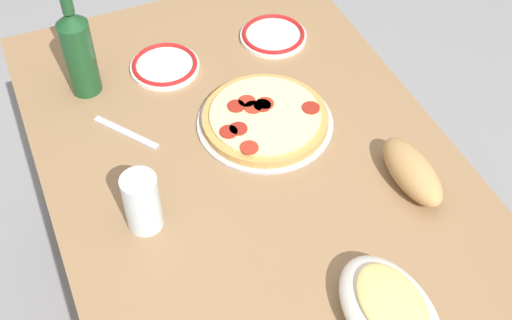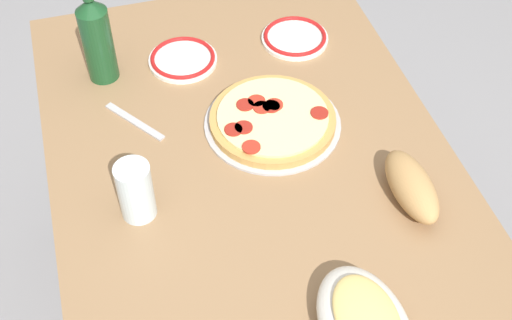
{
  "view_description": "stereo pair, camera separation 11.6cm",
  "coord_description": "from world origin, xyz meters",
  "px_view_note": "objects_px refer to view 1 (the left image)",
  "views": [
    {
      "loc": [
        0.87,
        -0.37,
        1.8
      ],
      "look_at": [
        0.0,
        0.0,
        0.75
      ],
      "focal_mm": 48.68,
      "sensor_mm": 36.0,
      "label": 1
    },
    {
      "loc": [
        0.91,
        -0.26,
        1.8
      ],
      "look_at": [
        0.0,
        0.0,
        0.75
      ],
      "focal_mm": 48.68,
      "sensor_mm": 36.0,
      "label": 2
    }
  ],
  "objects_px": {
    "side_plate_far": "(273,35)",
    "bread_loaf": "(412,172)",
    "pepperoni_pizza": "(265,119)",
    "dining_table": "(256,206)",
    "water_glass": "(142,202)",
    "baked_pasta_dish": "(390,311)",
    "side_plate_near": "(165,66)",
    "wine_bottle": "(78,50)"
  },
  "relations": [
    {
      "from": "wine_bottle",
      "to": "bread_loaf",
      "type": "distance_m",
      "value": 0.76
    },
    {
      "from": "baked_pasta_dish",
      "to": "side_plate_near",
      "type": "bearing_deg",
      "value": -169.67
    },
    {
      "from": "dining_table",
      "to": "bread_loaf",
      "type": "distance_m",
      "value": 0.35
    },
    {
      "from": "water_glass",
      "to": "bread_loaf",
      "type": "distance_m",
      "value": 0.54
    },
    {
      "from": "dining_table",
      "to": "side_plate_near",
      "type": "relative_size",
      "value": 7.85
    },
    {
      "from": "dining_table",
      "to": "side_plate_near",
      "type": "height_order",
      "value": "side_plate_near"
    },
    {
      "from": "pepperoni_pizza",
      "to": "bread_loaf",
      "type": "height_order",
      "value": "bread_loaf"
    },
    {
      "from": "baked_pasta_dish",
      "to": "dining_table",
      "type": "bearing_deg",
      "value": -170.27
    },
    {
      "from": "baked_pasta_dish",
      "to": "bread_loaf",
      "type": "xyz_separation_m",
      "value": [
        -0.26,
        0.2,
        -0.01
      ]
    },
    {
      "from": "pepperoni_pizza",
      "to": "wine_bottle",
      "type": "height_order",
      "value": "wine_bottle"
    },
    {
      "from": "baked_pasta_dish",
      "to": "side_plate_far",
      "type": "xyz_separation_m",
      "value": [
        -0.8,
        0.14,
        -0.03
      ]
    },
    {
      "from": "water_glass",
      "to": "side_plate_near",
      "type": "height_order",
      "value": "water_glass"
    },
    {
      "from": "side_plate_near",
      "to": "bread_loaf",
      "type": "relative_size",
      "value": 0.88
    },
    {
      "from": "dining_table",
      "to": "side_plate_far",
      "type": "distance_m",
      "value": 0.46
    },
    {
      "from": "side_plate_near",
      "to": "bread_loaf",
      "type": "xyz_separation_m",
      "value": [
        0.53,
        0.35,
        0.03
      ]
    },
    {
      "from": "baked_pasta_dish",
      "to": "water_glass",
      "type": "height_order",
      "value": "water_glass"
    },
    {
      "from": "wine_bottle",
      "to": "dining_table",
      "type": "bearing_deg",
      "value": 34.42
    },
    {
      "from": "dining_table",
      "to": "baked_pasta_dish",
      "type": "xyz_separation_m",
      "value": [
        0.41,
        0.07,
        0.16
      ]
    },
    {
      "from": "pepperoni_pizza",
      "to": "water_glass",
      "type": "height_order",
      "value": "water_glass"
    },
    {
      "from": "pepperoni_pizza",
      "to": "side_plate_near",
      "type": "height_order",
      "value": "pepperoni_pizza"
    },
    {
      "from": "bread_loaf",
      "to": "water_glass",
      "type": "bearing_deg",
      "value": -102.13
    },
    {
      "from": "pepperoni_pizza",
      "to": "bread_loaf",
      "type": "relative_size",
      "value": 1.61
    },
    {
      "from": "dining_table",
      "to": "wine_bottle",
      "type": "relative_size",
      "value": 4.56
    },
    {
      "from": "side_plate_far",
      "to": "water_glass",
      "type": "bearing_deg",
      "value": -47.15
    },
    {
      "from": "side_plate_far",
      "to": "bread_loaf",
      "type": "xyz_separation_m",
      "value": [
        0.54,
        0.06,
        0.03
      ]
    },
    {
      "from": "wine_bottle",
      "to": "water_glass",
      "type": "distance_m",
      "value": 0.43
    },
    {
      "from": "pepperoni_pizza",
      "to": "bread_loaf",
      "type": "bearing_deg",
      "value": 36.71
    },
    {
      "from": "dining_table",
      "to": "baked_pasta_dish",
      "type": "bearing_deg",
      "value": 9.73
    },
    {
      "from": "pepperoni_pizza",
      "to": "wine_bottle",
      "type": "xyz_separation_m",
      "value": [
        -0.27,
        -0.33,
        0.1
      ]
    },
    {
      "from": "bread_loaf",
      "to": "pepperoni_pizza",
      "type": "bearing_deg",
      "value": -143.29
    },
    {
      "from": "pepperoni_pizza",
      "to": "bread_loaf",
      "type": "distance_m",
      "value": 0.34
    },
    {
      "from": "water_glass",
      "to": "dining_table",
      "type": "bearing_deg",
      "value": 99.74
    },
    {
      "from": "side_plate_far",
      "to": "bread_loaf",
      "type": "relative_size",
      "value": 0.88
    },
    {
      "from": "wine_bottle",
      "to": "bread_loaf",
      "type": "relative_size",
      "value": 1.51
    },
    {
      "from": "bread_loaf",
      "to": "wine_bottle",
      "type": "bearing_deg",
      "value": -135.13
    },
    {
      "from": "dining_table",
      "to": "water_glass",
      "type": "bearing_deg",
      "value": -80.26
    },
    {
      "from": "baked_pasta_dish",
      "to": "side_plate_far",
      "type": "height_order",
      "value": "baked_pasta_dish"
    },
    {
      "from": "side_plate_near",
      "to": "side_plate_far",
      "type": "xyz_separation_m",
      "value": [
        -0.0,
        0.28,
        -0.0
      ]
    },
    {
      "from": "baked_pasta_dish",
      "to": "bread_loaf",
      "type": "bearing_deg",
      "value": 141.9
    },
    {
      "from": "bread_loaf",
      "to": "side_plate_far",
      "type": "bearing_deg",
      "value": -173.35
    },
    {
      "from": "baked_pasta_dish",
      "to": "water_glass",
      "type": "xyz_separation_m",
      "value": [
        -0.37,
        -0.32,
        0.02
      ]
    },
    {
      "from": "side_plate_near",
      "to": "bread_loaf",
      "type": "height_order",
      "value": "bread_loaf"
    }
  ]
}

